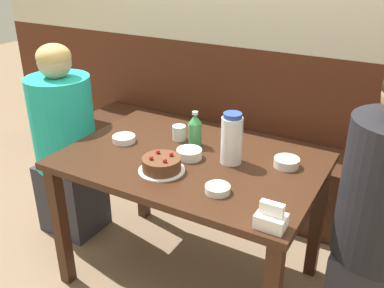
% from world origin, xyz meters
% --- Properties ---
extents(ground_plane, '(12.00, 12.00, 0.00)m').
position_xyz_m(ground_plane, '(0.00, 0.00, 0.00)').
color(ground_plane, '#846B51').
extents(back_wall, '(4.80, 0.04, 2.50)m').
position_xyz_m(back_wall, '(0.00, 1.05, 1.25)').
color(back_wall, '#4C2314').
rests_on(back_wall, ground_plane).
extents(bench_seat, '(2.63, 0.38, 0.47)m').
position_xyz_m(bench_seat, '(0.00, 0.83, 0.24)').
color(bench_seat, '#381E11').
rests_on(bench_seat, ground_plane).
extents(dining_table, '(1.23, 0.81, 0.73)m').
position_xyz_m(dining_table, '(0.00, 0.00, 0.63)').
color(dining_table, '#381E11').
rests_on(dining_table, ground_plane).
extents(birthday_cake, '(0.21, 0.21, 0.09)m').
position_xyz_m(birthday_cake, '(-0.05, -0.17, 0.76)').
color(birthday_cake, white).
rests_on(birthday_cake, dining_table).
extents(water_pitcher, '(0.10, 0.10, 0.25)m').
position_xyz_m(water_pitcher, '(0.18, 0.06, 0.85)').
color(water_pitcher, white).
rests_on(water_pitcher, dining_table).
extents(soju_bottle, '(0.07, 0.07, 0.18)m').
position_xyz_m(soju_bottle, '(-0.05, 0.14, 0.81)').
color(soju_bottle, '#388E4C').
rests_on(soju_bottle, dining_table).
extents(napkin_holder, '(0.11, 0.08, 0.11)m').
position_xyz_m(napkin_holder, '(0.53, -0.34, 0.77)').
color(napkin_holder, white).
rests_on(napkin_holder, dining_table).
extents(bowl_soup_white, '(0.12, 0.12, 0.03)m').
position_xyz_m(bowl_soup_white, '(-0.39, -0.01, 0.75)').
color(bowl_soup_white, white).
rests_on(bowl_soup_white, dining_table).
extents(bowl_rice_small, '(0.12, 0.12, 0.04)m').
position_xyz_m(bowl_rice_small, '(0.43, 0.15, 0.75)').
color(bowl_rice_small, white).
rests_on(bowl_rice_small, dining_table).
extents(bowl_side_dish, '(0.12, 0.12, 0.04)m').
position_xyz_m(bowl_side_dish, '(-0.01, 0.00, 0.75)').
color(bowl_side_dish, white).
rests_on(bowl_side_dish, dining_table).
extents(bowl_sauce_shallow, '(0.11, 0.11, 0.03)m').
position_xyz_m(bowl_sauce_shallow, '(0.25, -0.22, 0.74)').
color(bowl_sauce_shallow, white).
rests_on(bowl_sauce_shallow, dining_table).
extents(glass_water_tall, '(0.07, 0.07, 0.08)m').
position_xyz_m(glass_water_tall, '(-0.16, 0.16, 0.77)').
color(glass_water_tall, silver).
rests_on(glass_water_tall, dining_table).
extents(person_teal_shirt, '(0.36, 0.36, 1.18)m').
position_xyz_m(person_teal_shirt, '(-0.87, 0.03, 0.58)').
color(person_teal_shirt, '#33333D').
rests_on(person_teal_shirt, ground_plane).
extents(person_pale_blue_shirt, '(0.39, 0.39, 1.27)m').
position_xyz_m(person_pale_blue_shirt, '(0.87, 0.09, 0.64)').
color(person_pale_blue_shirt, '#33333D').
rests_on(person_pale_blue_shirt, ground_plane).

